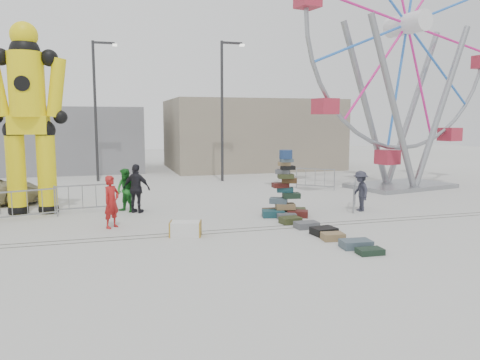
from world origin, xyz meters
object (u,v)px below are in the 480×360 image
object	(u,v)px
steamer_trunk	(186,229)
barricade_wheel_front	(354,195)
barricade_wheel_back	(315,179)
pedestrian_green	(126,190)
crash_test_dummy	(28,111)
barricade_dummy_b	(27,204)
suitcase_tower	(285,198)
pedestrian_black	(137,189)
lamp_post_left	(97,104)
barricade_dummy_c	(83,198)
lamp_post_right	(224,104)
pedestrian_grey	(360,191)
ferris_wheel	(406,46)
pedestrian_red	(112,202)

from	to	relation	value
steamer_trunk	barricade_wheel_front	bearing A→B (deg)	35.08
barricade_wheel_back	pedestrian_green	bearing A→B (deg)	-119.24
crash_test_dummy	barricade_dummy_b	distance (m)	3.52
suitcase_tower	pedestrian_green	size ratio (longest dim) A/B	1.45
barricade_wheel_back	pedestrian_black	bearing A→B (deg)	-116.93
crash_test_dummy	barricade_wheel_front	distance (m)	12.95
barricade_dummy_b	pedestrian_black	distance (m)	3.86
lamp_post_left	barricade_dummy_b	world-z (taller)	lamp_post_left
barricade_dummy_c	suitcase_tower	bearing A→B (deg)	-28.73
lamp_post_right	steamer_trunk	xyz separation A→B (m)	(-4.43, -12.45, -4.26)
suitcase_tower	barricade_dummy_b	bearing A→B (deg)	-175.85
barricade_dummy_b	lamp_post_right	bearing A→B (deg)	24.62
lamp_post_left	suitcase_tower	bearing A→B (deg)	-61.98
lamp_post_right	pedestrian_grey	size ratio (longest dim) A/B	5.06
steamer_trunk	pedestrian_black	distance (m)	4.35
pedestrian_green	pedestrian_grey	xyz separation A→B (m)	(8.80, -2.36, -0.06)
suitcase_tower	barricade_wheel_back	world-z (taller)	suitcase_tower
suitcase_tower	pedestrian_black	world-z (taller)	suitcase_tower
suitcase_tower	ferris_wheel	xyz separation A→B (m)	(8.62, 5.16, 6.61)
steamer_trunk	barricade_dummy_b	bearing A→B (deg)	157.44
lamp_post_right	barricade_dummy_c	xyz separation A→B (m)	(-7.59, -7.66, -3.93)
lamp_post_left	pedestrian_red	bearing A→B (deg)	-88.01
pedestrian_black	pedestrian_red	bearing A→B (deg)	99.71
crash_test_dummy	pedestrian_grey	world-z (taller)	crash_test_dummy
barricade_dummy_b	barricade_dummy_c	size ratio (longest dim) A/B	1.00
pedestrian_green	steamer_trunk	bearing A→B (deg)	-22.87
suitcase_tower	pedestrian_grey	bearing A→B (deg)	17.74
barricade_wheel_back	crash_test_dummy	bearing A→B (deg)	-127.22
pedestrian_green	pedestrian_red	bearing A→B (deg)	-54.80
pedestrian_green	ferris_wheel	bearing A→B (deg)	58.67
pedestrian_red	barricade_dummy_c	bearing A→B (deg)	64.11
suitcase_tower	barricade_dummy_b	xyz separation A→B (m)	(-9.06, 1.98, -0.14)
lamp_post_right	suitcase_tower	size ratio (longest dim) A/B	3.26
pedestrian_green	pedestrian_black	distance (m)	0.49
steamer_trunk	barricade_wheel_front	world-z (taller)	barricade_wheel_front
crash_test_dummy	pedestrian_black	distance (m)	4.90
lamp_post_left	pedestrian_green	world-z (taller)	lamp_post_left
suitcase_tower	steamer_trunk	world-z (taller)	suitcase_tower
suitcase_tower	barricade_dummy_c	world-z (taller)	suitcase_tower
pedestrian_red	pedestrian_black	xyz separation A→B (m)	(0.97, 2.33, 0.07)
lamp_post_left	pedestrian_grey	size ratio (longest dim) A/B	5.06
pedestrian_red	pedestrian_black	size ratio (longest dim) A/B	0.92
pedestrian_black	pedestrian_grey	size ratio (longest dim) A/B	1.19
ferris_wheel	pedestrian_black	distance (m)	15.53
pedestrian_green	pedestrian_grey	world-z (taller)	pedestrian_green
suitcase_tower	barricade_wheel_front	bearing A→B (deg)	26.21
pedestrian_grey	pedestrian_black	bearing A→B (deg)	-99.65
lamp_post_left	barricade_wheel_front	distance (m)	15.95
suitcase_tower	steamer_trunk	bearing A→B (deg)	-137.48
ferris_wheel	pedestrian_black	bearing A→B (deg)	-179.32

